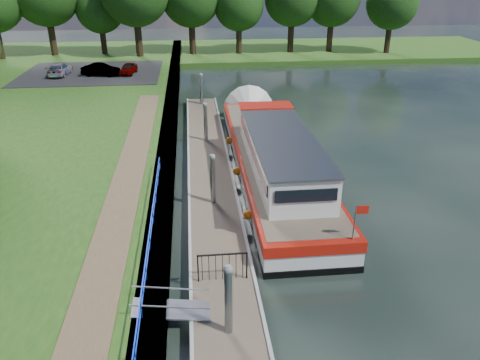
{
  "coord_description": "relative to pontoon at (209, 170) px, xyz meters",
  "views": [
    {
      "loc": [
        -0.86,
        -12.03,
        11.11
      ],
      "look_at": [
        1.35,
        8.78,
        1.4
      ],
      "focal_mm": 35.0,
      "sensor_mm": 36.0,
      "label": 1
    }
  ],
  "objects": [
    {
      "name": "carpark",
      "position": [
        -11.0,
        25.0,
        0.62
      ],
      "size": [
        14.0,
        12.0,
        0.06
      ],
      "primitive_type": "cube",
      "color": "black",
      "rests_on": "riverbank"
    },
    {
      "name": "pontoon",
      "position": [
        0.0,
        0.0,
        0.0
      ],
      "size": [
        2.5,
        30.0,
        0.56
      ],
      "color": "brown",
      "rests_on": "ground"
    },
    {
      "name": "bank_edge",
      "position": [
        -2.55,
        2.0,
        0.2
      ],
      "size": [
        1.1,
        90.0,
        0.78
      ],
      "primitive_type": "cube",
      "color": "#473D2D",
      "rests_on": "ground"
    },
    {
      "name": "mooring_piles",
      "position": [
        0.0,
        0.0,
        1.1
      ],
      "size": [
        0.3,
        27.3,
        3.55
      ],
      "color": "gray",
      "rests_on": "ground"
    },
    {
      "name": "footpath",
      "position": [
        -4.4,
        -5.0,
        0.62
      ],
      "size": [
        1.6,
        40.0,
        0.05
      ],
      "primitive_type": "cube",
      "color": "brown",
      "rests_on": "riverbank"
    },
    {
      "name": "car_c",
      "position": [
        -13.92,
        24.02,
        1.25
      ],
      "size": [
        1.87,
        4.2,
        1.2
      ],
      "primitive_type": "imported",
      "rotation": [
        0.0,
        0.0,
        3.09
      ],
      "color": "#999999",
      "rests_on": "carpark"
    },
    {
      "name": "car_a",
      "position": [
        -7.11,
        23.87,
        1.2
      ],
      "size": [
        1.81,
        3.36,
        1.09
      ],
      "primitive_type": "imported",
      "rotation": [
        0.0,
        0.0,
        -0.17
      ],
      "color": "#999999",
      "rests_on": "carpark"
    },
    {
      "name": "far_bank",
      "position": [
        12.0,
        39.0,
        0.12
      ],
      "size": [
        60.0,
        18.0,
        0.6
      ],
      "primitive_type": "cube",
      "color": "#274F16",
      "rests_on": "ground"
    },
    {
      "name": "car_b",
      "position": [
        -9.75,
        23.24,
        1.27
      ],
      "size": [
        3.95,
        2.09,
        1.24
      ],
      "primitive_type": "imported",
      "rotation": [
        0.0,
        0.0,
        1.35
      ],
      "color": "#999999",
      "rests_on": "carpark"
    },
    {
      "name": "gate_panel",
      "position": [
        -0.0,
        -10.8,
        0.97
      ],
      "size": [
        1.85,
        0.05,
        1.15
      ],
      "color": "black",
      "rests_on": "ground"
    },
    {
      "name": "ground",
      "position": [
        0.0,
        -13.0,
        -0.18
      ],
      "size": [
        160.0,
        160.0,
        0.0
      ],
      "primitive_type": "plane",
      "color": "black",
      "rests_on": "ground"
    },
    {
      "name": "gangway",
      "position": [
        -1.85,
        -12.5,
        0.44
      ],
      "size": [
        2.58,
        1.0,
        0.92
      ],
      "color": "#A5A8AD",
      "rests_on": "ground"
    },
    {
      "name": "barge",
      "position": [
        3.6,
        -0.03,
        0.9
      ],
      "size": [
        4.36,
        21.15,
        4.78
      ],
      "color": "black",
      "rests_on": "ground"
    },
    {
      "name": "blue_fence",
      "position": [
        -2.75,
        -10.0,
        1.13
      ],
      "size": [
        0.04,
        18.04,
        0.72
      ],
      "color": "#0C2DBF",
      "rests_on": "riverbank"
    }
  ]
}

